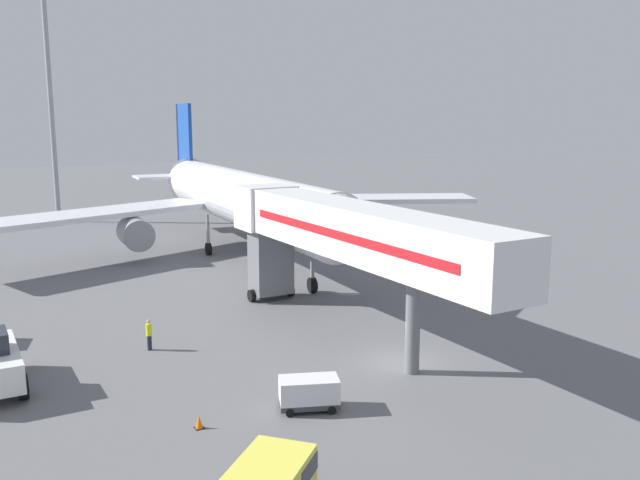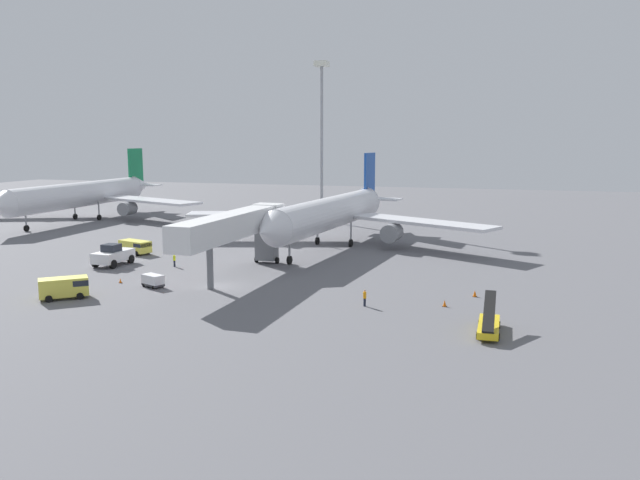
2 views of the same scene
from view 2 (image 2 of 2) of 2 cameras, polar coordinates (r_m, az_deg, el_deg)
ground_plane at (r=69.75m, az=-9.00°, el=-4.09°), size 300.00×300.00×0.00m
airplane_at_gate at (r=94.01m, az=1.14°, el=2.42°), size 48.28×45.58×13.36m
jet_bridge at (r=73.58m, az=-7.39°, el=1.17°), size 3.83×23.83×7.52m
pushback_tug at (r=84.09m, az=-17.93°, el=-1.30°), size 3.13×5.63×2.74m
belt_loader_truck at (r=54.11m, az=14.77°, el=-7.29°), size 1.81×5.92×2.93m
service_van_near_left at (r=68.27m, az=-21.72°, el=-3.88°), size 4.74×4.46×2.09m
service_van_mid_left at (r=91.63m, az=-16.06°, el=-0.54°), size 5.03×3.31×1.86m
baggage_cart_near_center at (r=70.68m, az=-14.64°, el=-3.47°), size 2.74×2.14×1.36m
ground_crew_worker_foreground at (r=81.27m, az=-12.82°, el=-1.73°), size 0.43×0.43×1.64m
ground_crew_worker_midground at (r=60.78m, az=4.00°, el=-5.12°), size 0.41×0.41×1.61m
safety_cone_alpha at (r=73.82m, az=-17.33°, el=-3.46°), size 0.35×0.35×0.53m
safety_cone_bravo at (r=61.80m, az=11.02°, el=-5.55°), size 0.41×0.41×0.63m
safety_cone_charlie at (r=66.22m, az=13.60°, el=-4.65°), size 0.43×0.43×0.66m
airplane_background at (r=132.90m, az=-20.25°, el=3.82°), size 50.73×48.66×13.66m
apron_light_mast at (r=123.09m, az=0.15°, el=11.14°), size 2.40×2.40×30.04m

